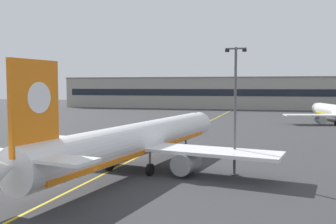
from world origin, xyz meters
TOP-DOWN VIEW (x-y plane):
  - ground_plane at (0.00, 0.00)m, footprint 400.00×400.00m
  - taxiway_centreline at (0.00, 30.00)m, footprint 11.83×179.65m
  - airliner_foreground at (1.50, 9.75)m, footprint 32.30×41.18m
  - apron_lamp_post at (12.50, 9.76)m, footprint 2.24×0.90m
  - terminal_building at (0.44, 128.35)m, footprint 136.84×12.40m

SIDE VIEW (x-z plane):
  - ground_plane at x=0.00m, z-range 0.00..0.00m
  - taxiway_centreline at x=0.00m, z-range 0.00..0.01m
  - airliner_foreground at x=1.50m, z-range -2.46..9.19m
  - terminal_building at x=0.44m, z-range 0.01..13.22m
  - apron_lamp_post at x=12.50m, z-range 0.31..14.06m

